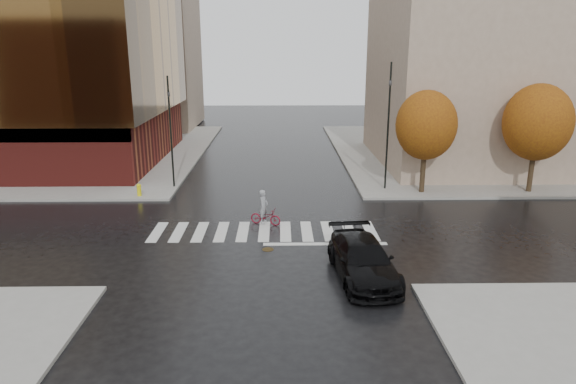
# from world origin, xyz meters

# --- Properties ---
(ground) EXTENTS (120.00, 120.00, 0.00)m
(ground) POSITION_xyz_m (0.00, 0.00, 0.00)
(ground) COLOR black
(ground) RESTS_ON ground
(sidewalk_nw) EXTENTS (30.00, 30.00, 0.15)m
(sidewalk_nw) POSITION_xyz_m (-21.00, 21.00, 0.07)
(sidewalk_nw) COLOR gray
(sidewalk_nw) RESTS_ON ground
(sidewalk_ne) EXTENTS (30.00, 30.00, 0.15)m
(sidewalk_ne) POSITION_xyz_m (21.00, 21.00, 0.07)
(sidewalk_ne) COLOR gray
(sidewalk_ne) RESTS_ON ground
(crosswalk) EXTENTS (12.00, 3.00, 0.01)m
(crosswalk) POSITION_xyz_m (0.00, 0.50, 0.01)
(crosswalk) COLOR silver
(crosswalk) RESTS_ON ground
(building_ne_tan) EXTENTS (16.00, 16.00, 18.00)m
(building_ne_tan) POSITION_xyz_m (17.00, 17.00, 9.15)
(building_ne_tan) COLOR gray
(building_ne_tan) RESTS_ON sidewalk_ne
(building_nw_far) EXTENTS (14.00, 12.00, 20.00)m
(building_nw_far) POSITION_xyz_m (-16.00, 37.00, 10.15)
(building_nw_far) COLOR gray
(building_nw_far) RESTS_ON sidewalk_nw
(tree_ne_a) EXTENTS (3.80, 3.80, 6.50)m
(tree_ne_a) POSITION_xyz_m (10.00, 7.40, 4.46)
(tree_ne_a) COLOR #2F2015
(tree_ne_a) RESTS_ON sidewalk_ne
(tree_ne_b) EXTENTS (4.20, 4.20, 6.89)m
(tree_ne_b) POSITION_xyz_m (17.00, 7.40, 4.62)
(tree_ne_b) COLOR #2F2015
(tree_ne_b) RESTS_ON sidewalk_ne
(sedan) EXTENTS (2.74, 5.66, 1.59)m
(sedan) POSITION_xyz_m (4.21, -5.06, 0.79)
(sedan) COLOR black
(sedan) RESTS_ON ground
(cyclist) EXTENTS (1.79, 1.14, 1.92)m
(cyclist) POSITION_xyz_m (0.01, 1.58, 0.65)
(cyclist) COLOR maroon
(cyclist) RESTS_ON ground
(traffic_light_nw) EXTENTS (0.19, 0.16, 7.28)m
(traffic_light_nw) POSITION_xyz_m (-6.30, 9.00, 4.29)
(traffic_light_nw) COLOR black
(traffic_light_nw) RESTS_ON sidewalk_nw
(traffic_light_ne) EXTENTS (0.23, 0.25, 8.14)m
(traffic_light_ne) POSITION_xyz_m (7.79, 8.25, 4.89)
(traffic_light_ne) COLOR black
(traffic_light_ne) RESTS_ON sidewalk_ne
(fire_hydrant) EXTENTS (0.28, 0.28, 0.79)m
(fire_hydrant) POSITION_xyz_m (-8.03, 6.72, 0.59)
(fire_hydrant) COLOR yellow
(fire_hydrant) RESTS_ON sidewalk_nw
(manhole) EXTENTS (0.62, 0.62, 0.01)m
(manhole) POSITION_xyz_m (0.24, -1.96, 0.01)
(manhole) COLOR #443418
(manhole) RESTS_ON ground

